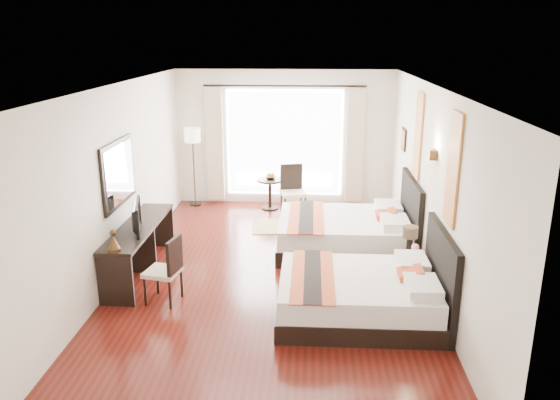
# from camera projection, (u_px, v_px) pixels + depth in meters

# --- Properties ---
(floor) EXTENTS (4.50, 7.50, 0.01)m
(floor) POSITION_uv_depth(u_px,v_px,m) (272.00, 276.00, 8.18)
(floor) COLOR #3C120A
(floor) RESTS_ON ground
(ceiling) EXTENTS (4.50, 7.50, 0.02)m
(ceiling) POSITION_uv_depth(u_px,v_px,m) (271.00, 87.00, 7.37)
(ceiling) COLOR white
(ceiling) RESTS_ON wall_headboard
(wall_headboard) EXTENTS (0.01, 7.50, 2.80)m
(wall_headboard) POSITION_uv_depth(u_px,v_px,m) (431.00, 188.00, 7.65)
(wall_headboard) COLOR silver
(wall_headboard) RESTS_ON floor
(wall_desk) EXTENTS (0.01, 7.50, 2.80)m
(wall_desk) POSITION_uv_depth(u_px,v_px,m) (117.00, 183.00, 7.90)
(wall_desk) COLOR silver
(wall_desk) RESTS_ON floor
(wall_window) EXTENTS (4.50, 0.01, 2.80)m
(wall_window) POSITION_uv_depth(u_px,v_px,m) (285.00, 138.00, 11.35)
(wall_window) COLOR silver
(wall_window) RESTS_ON floor
(wall_entry) EXTENTS (4.50, 0.01, 2.80)m
(wall_entry) POSITION_uv_depth(u_px,v_px,m) (236.00, 315.00, 4.20)
(wall_entry) COLOR silver
(wall_entry) RESTS_ON floor
(window_glass) EXTENTS (2.40, 0.02, 2.20)m
(window_glass) POSITION_uv_depth(u_px,v_px,m) (284.00, 143.00, 11.37)
(window_glass) COLOR white
(window_glass) RESTS_ON wall_window
(sheer_curtain) EXTENTS (2.30, 0.02, 2.10)m
(sheer_curtain) POSITION_uv_depth(u_px,v_px,m) (284.00, 144.00, 11.31)
(sheer_curtain) COLOR white
(sheer_curtain) RESTS_ON wall_window
(drape_left) EXTENTS (0.35, 0.14, 2.35)m
(drape_left) POSITION_uv_depth(u_px,v_px,m) (215.00, 144.00, 11.36)
(drape_left) COLOR #C1AD95
(drape_left) RESTS_ON floor
(drape_right) EXTENTS (0.35, 0.14, 2.35)m
(drape_right) POSITION_uv_depth(u_px,v_px,m) (355.00, 146.00, 11.20)
(drape_right) COLOR #C1AD95
(drape_right) RESTS_ON floor
(art_panel_near) EXTENTS (0.03, 0.50, 1.35)m
(art_panel_near) POSITION_uv_depth(u_px,v_px,m) (453.00, 169.00, 6.41)
(art_panel_near) COLOR maroon
(art_panel_near) RESTS_ON wall_headboard
(art_panel_far) EXTENTS (0.03, 0.50, 1.35)m
(art_panel_far) POSITION_uv_depth(u_px,v_px,m) (418.00, 136.00, 8.54)
(art_panel_far) COLOR maroon
(art_panel_far) RESTS_ON wall_headboard
(wall_sconce) EXTENTS (0.10, 0.14, 0.14)m
(wall_sconce) POSITION_uv_depth(u_px,v_px,m) (432.00, 154.00, 7.34)
(wall_sconce) COLOR #422D17
(wall_sconce) RESTS_ON wall_headboard
(mirror_frame) EXTENTS (0.04, 1.25, 0.95)m
(mirror_frame) POSITION_uv_depth(u_px,v_px,m) (118.00, 173.00, 7.87)
(mirror_frame) COLOR black
(mirror_frame) RESTS_ON wall_desk
(mirror_glass) EXTENTS (0.01, 1.12, 0.82)m
(mirror_glass) POSITION_uv_depth(u_px,v_px,m) (120.00, 173.00, 7.87)
(mirror_glass) COLOR white
(mirror_glass) RESTS_ON mirror_frame
(bed_near) EXTENTS (2.08, 1.62, 1.17)m
(bed_near) POSITION_uv_depth(u_px,v_px,m) (364.00, 294.00, 6.94)
(bed_near) COLOR black
(bed_near) RESTS_ON floor
(bed_far) EXTENTS (2.21, 1.72, 1.25)m
(bed_far) POSITION_uv_depth(u_px,v_px,m) (348.00, 232.00, 9.07)
(bed_far) COLOR black
(bed_far) RESTS_ON floor
(nightstand) EXTENTS (0.37, 0.46, 0.45)m
(nightstand) POSITION_uv_depth(u_px,v_px,m) (410.00, 270.00, 7.84)
(nightstand) COLOR black
(nightstand) RESTS_ON floor
(table_lamp) EXTENTS (0.22, 0.22, 0.34)m
(table_lamp) POSITION_uv_depth(u_px,v_px,m) (410.00, 234.00, 7.81)
(table_lamp) COLOR black
(table_lamp) RESTS_ON nightstand
(vase) EXTENTS (0.14, 0.14, 0.13)m
(vase) POSITION_uv_depth(u_px,v_px,m) (415.00, 252.00, 7.60)
(vase) COLOR black
(vase) RESTS_ON nightstand
(console_desk) EXTENTS (0.50, 2.20, 0.76)m
(console_desk) POSITION_uv_depth(u_px,v_px,m) (140.00, 249.00, 8.20)
(console_desk) COLOR black
(console_desk) RESTS_ON floor
(television) EXTENTS (0.29, 0.76, 0.44)m
(television) POSITION_uv_depth(u_px,v_px,m) (133.00, 217.00, 7.78)
(television) COLOR black
(television) RESTS_ON console_desk
(bronze_figurine) EXTENTS (0.19, 0.19, 0.26)m
(bronze_figurine) POSITION_uv_depth(u_px,v_px,m) (114.00, 242.00, 7.09)
(bronze_figurine) COLOR #422D17
(bronze_figurine) RESTS_ON console_desk
(desk_chair) EXTENTS (0.50, 0.50, 0.92)m
(desk_chair) POSITION_uv_depth(u_px,v_px,m) (165.00, 282.00, 7.33)
(desk_chair) COLOR beige
(desk_chair) RESTS_ON floor
(floor_lamp) EXTENTS (0.33, 0.33, 1.65)m
(floor_lamp) POSITION_uv_depth(u_px,v_px,m) (193.00, 140.00, 11.18)
(floor_lamp) COLOR black
(floor_lamp) RESTS_ON floor
(side_table) EXTENTS (0.55, 0.55, 0.64)m
(side_table) POSITION_uv_depth(u_px,v_px,m) (270.00, 194.00, 11.24)
(side_table) COLOR black
(side_table) RESTS_ON floor
(fruit_bowl) EXTENTS (0.26, 0.26, 0.06)m
(fruit_bowl) POSITION_uv_depth(u_px,v_px,m) (271.00, 177.00, 11.16)
(fruit_bowl) COLOR #473619
(fruit_bowl) RESTS_ON side_table
(window_chair) EXTENTS (0.57, 0.57, 1.02)m
(window_chair) POSITION_uv_depth(u_px,v_px,m) (293.00, 201.00, 10.80)
(window_chair) COLOR beige
(window_chair) RESTS_ON floor
(jute_rug) EXTENTS (1.37, 1.01, 0.01)m
(jute_rug) POSITION_uv_depth(u_px,v_px,m) (286.00, 226.00, 10.29)
(jute_rug) COLOR tan
(jute_rug) RESTS_ON floor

